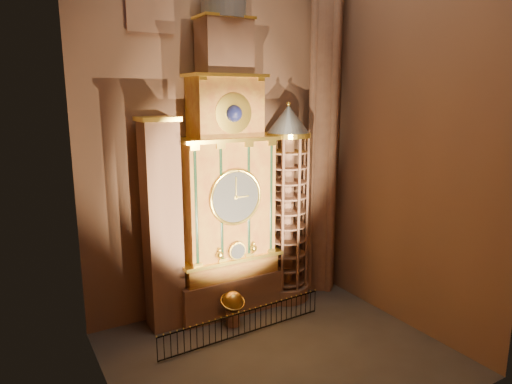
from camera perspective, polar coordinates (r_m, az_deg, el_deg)
floor at (r=21.28m, az=2.87°, el=-19.59°), size 14.00×14.00×0.00m
wall_back at (r=23.37m, az=-5.02°, el=11.63°), size 22.00×0.00×22.00m
wall_left at (r=15.43m, az=-19.48°, el=10.80°), size 0.00×22.00×22.00m
wall_right at (r=22.72m, az=18.46°, el=11.06°), size 0.00×22.00×22.00m
astronomical_clock at (r=22.88m, az=-3.72°, el=0.74°), size 5.60×2.41×16.70m
portrait_tower at (r=22.00m, az=-11.66°, el=-4.05°), size 1.80×1.60×10.20m
stair_turret at (r=24.68m, az=3.90°, el=-1.77°), size 2.50×2.50×10.80m
gothic_pier at (r=25.75m, az=8.61°, el=11.58°), size 2.04×2.04×22.00m
celestial_globe at (r=23.04m, az=-2.93°, el=-13.94°), size 1.26×1.19×1.78m
iron_railing at (r=22.33m, az=-1.46°, el=-16.06°), size 8.59×0.45×1.17m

